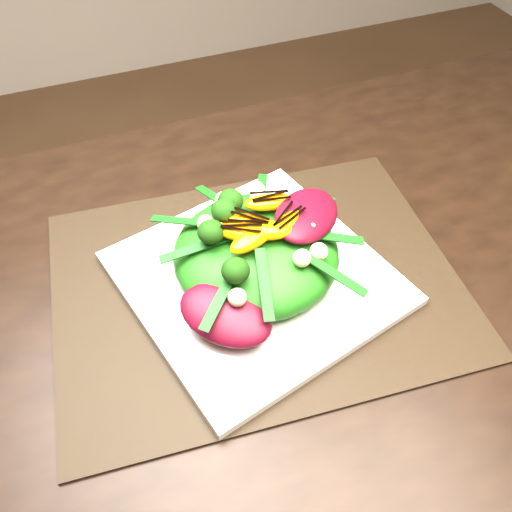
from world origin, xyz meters
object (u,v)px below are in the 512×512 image
object	(u,v)px
plate_base	(256,278)
lettuce_mound	(256,253)
placemat	(256,282)
salad_bowl	(256,270)
dining_table	(357,329)
orange_segment	(232,230)

from	to	relation	value
plate_base	lettuce_mound	size ratio (longest dim) A/B	1.51
placemat	salad_bowl	world-z (taller)	salad_bowl
dining_table	lettuce_mound	xyz separation A→B (m)	(-0.09, 0.09, 0.07)
placemat	salad_bowl	xyz separation A→B (m)	(0.00, 0.00, 0.02)
placemat	plate_base	distance (m)	0.01
placemat	orange_segment	xyz separation A→B (m)	(-0.02, 0.01, 0.09)
placemat	plate_base	size ratio (longest dim) A/B	1.68
plate_base	salad_bowl	distance (m)	0.01
salad_bowl	orange_segment	size ratio (longest dim) A/B	4.12
placemat	plate_base	world-z (taller)	plate_base
orange_segment	lettuce_mound	bearing A→B (deg)	-19.28
salad_bowl	placemat	bearing A→B (deg)	0.00
lettuce_mound	placemat	bearing A→B (deg)	0.00
dining_table	placemat	bearing A→B (deg)	134.58
plate_base	salad_bowl	bearing A→B (deg)	45.00
dining_table	placemat	distance (m)	0.13
lettuce_mound	orange_segment	xyz separation A→B (m)	(-0.02, 0.01, 0.04)
placemat	orange_segment	bearing A→B (deg)	160.72
lettuce_mound	orange_segment	world-z (taller)	orange_segment
placemat	lettuce_mound	size ratio (longest dim) A/B	2.52
placemat	lettuce_mound	world-z (taller)	lettuce_mound
dining_table	salad_bowl	bearing A→B (deg)	134.58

